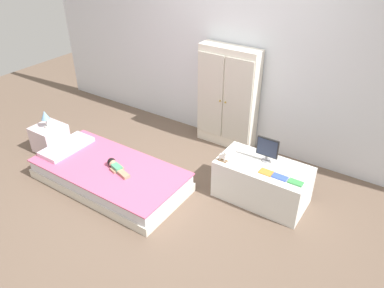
{
  "coord_description": "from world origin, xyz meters",
  "views": [
    {
      "loc": [
        2.04,
        -2.57,
        2.72
      ],
      "look_at": [
        0.09,
        0.37,
        0.54
      ],
      "focal_mm": 34.72,
      "sensor_mm": 36.0,
      "label": 1
    }
  ],
  "objects_px": {
    "bed": "(110,175)",
    "book_orange": "(266,172)",
    "nightstand": "(50,138)",
    "tv_stand": "(262,182)",
    "tv_monitor": "(267,148)",
    "book_blue": "(280,177)",
    "rocking_horse_toy": "(223,156)",
    "table_lamp": "(45,116)",
    "wardrobe": "(228,98)",
    "book_green": "(296,182)",
    "doll": "(115,166)"
  },
  "relations": [
    {
      "from": "doll",
      "to": "book_blue",
      "type": "bearing_deg",
      "value": 18.81
    },
    {
      "from": "tv_stand",
      "to": "book_orange",
      "type": "xyz_separation_m",
      "value": [
        0.07,
        -0.12,
        0.23
      ]
    },
    {
      "from": "doll",
      "to": "book_orange",
      "type": "bearing_deg",
      "value": 20.45
    },
    {
      "from": "book_orange",
      "to": "book_green",
      "type": "height_order",
      "value": "book_green"
    },
    {
      "from": "table_lamp",
      "to": "wardrobe",
      "type": "height_order",
      "value": "wardrobe"
    },
    {
      "from": "table_lamp",
      "to": "tv_stand",
      "type": "bearing_deg",
      "value": 12.36
    },
    {
      "from": "bed",
      "to": "tv_monitor",
      "type": "height_order",
      "value": "tv_monitor"
    },
    {
      "from": "nightstand",
      "to": "book_blue",
      "type": "height_order",
      "value": "book_blue"
    },
    {
      "from": "table_lamp",
      "to": "book_blue",
      "type": "height_order",
      "value": "table_lamp"
    },
    {
      "from": "nightstand",
      "to": "wardrobe",
      "type": "distance_m",
      "value": 2.44
    },
    {
      "from": "table_lamp",
      "to": "rocking_horse_toy",
      "type": "relative_size",
      "value": 1.76
    },
    {
      "from": "rocking_horse_toy",
      "to": "book_orange",
      "type": "bearing_deg",
      "value": 6.97
    },
    {
      "from": "nightstand",
      "to": "book_orange",
      "type": "xyz_separation_m",
      "value": [
        2.88,
        0.5,
        0.29
      ]
    },
    {
      "from": "tv_stand",
      "to": "rocking_horse_toy",
      "type": "distance_m",
      "value": 0.53
    },
    {
      "from": "wardrobe",
      "to": "tv_monitor",
      "type": "xyz_separation_m",
      "value": [
        0.9,
        -0.76,
        -0.07
      ]
    },
    {
      "from": "bed",
      "to": "book_orange",
      "type": "bearing_deg",
      "value": 19.99
    },
    {
      "from": "bed",
      "to": "book_orange",
      "type": "height_order",
      "value": "book_orange"
    },
    {
      "from": "nightstand",
      "to": "tv_stand",
      "type": "height_order",
      "value": "tv_stand"
    },
    {
      "from": "table_lamp",
      "to": "book_blue",
      "type": "distance_m",
      "value": 3.07
    },
    {
      "from": "table_lamp",
      "to": "rocking_horse_toy",
      "type": "height_order",
      "value": "rocking_horse_toy"
    },
    {
      "from": "bed",
      "to": "book_orange",
      "type": "xyz_separation_m",
      "value": [
        1.67,
        0.61,
        0.34
      ]
    },
    {
      "from": "tv_monitor",
      "to": "wardrobe",
      "type": "bearing_deg",
      "value": 139.89
    },
    {
      "from": "tv_stand",
      "to": "tv_monitor",
      "type": "bearing_deg",
      "value": 101.98
    },
    {
      "from": "book_blue",
      "to": "book_green",
      "type": "xyz_separation_m",
      "value": [
        0.17,
        0.0,
        0.0
      ]
    },
    {
      "from": "bed",
      "to": "book_green",
      "type": "height_order",
      "value": "book_green"
    },
    {
      "from": "book_orange",
      "to": "rocking_horse_toy",
      "type": "bearing_deg",
      "value": -173.03
    },
    {
      "from": "wardrobe",
      "to": "tv_stand",
      "type": "distance_m",
      "value": 1.33
    },
    {
      "from": "nightstand",
      "to": "tv_stand",
      "type": "xyz_separation_m",
      "value": [
        2.8,
        0.61,
        0.05
      ]
    },
    {
      "from": "book_orange",
      "to": "book_green",
      "type": "xyz_separation_m",
      "value": [
        0.32,
        0.0,
        0.0
      ]
    },
    {
      "from": "tv_monitor",
      "to": "book_green",
      "type": "relative_size",
      "value": 1.88
    },
    {
      "from": "book_orange",
      "to": "book_green",
      "type": "distance_m",
      "value": 0.32
    },
    {
      "from": "rocking_horse_toy",
      "to": "book_orange",
      "type": "height_order",
      "value": "rocking_horse_toy"
    },
    {
      "from": "rocking_horse_toy",
      "to": "book_orange",
      "type": "xyz_separation_m",
      "value": [
        0.47,
        0.06,
        -0.06
      ]
    },
    {
      "from": "book_green",
      "to": "doll",
      "type": "bearing_deg",
      "value": -162.73
    },
    {
      "from": "nightstand",
      "to": "book_blue",
      "type": "distance_m",
      "value": 3.08
    },
    {
      "from": "nightstand",
      "to": "book_blue",
      "type": "bearing_deg",
      "value": 9.32
    },
    {
      "from": "tv_stand",
      "to": "book_orange",
      "type": "bearing_deg",
      "value": -57.73
    },
    {
      "from": "table_lamp",
      "to": "book_green",
      "type": "height_order",
      "value": "table_lamp"
    },
    {
      "from": "table_lamp",
      "to": "rocking_horse_toy",
      "type": "distance_m",
      "value": 2.44
    },
    {
      "from": "tv_stand",
      "to": "book_blue",
      "type": "bearing_deg",
      "value": -27.66
    },
    {
      "from": "rocking_horse_toy",
      "to": "book_green",
      "type": "xyz_separation_m",
      "value": [
        0.79,
        0.06,
        -0.06
      ]
    },
    {
      "from": "book_blue",
      "to": "nightstand",
      "type": "bearing_deg",
      "value": -170.68
    },
    {
      "from": "doll",
      "to": "nightstand",
      "type": "xyz_separation_m",
      "value": [
        -1.29,
        0.1,
        -0.1
      ]
    },
    {
      "from": "nightstand",
      "to": "wardrobe",
      "type": "relative_size",
      "value": 0.28
    },
    {
      "from": "book_green",
      "to": "book_orange",
      "type": "bearing_deg",
      "value": 180.0
    },
    {
      "from": "nightstand",
      "to": "book_blue",
      "type": "relative_size",
      "value": 2.45
    },
    {
      "from": "table_lamp",
      "to": "rocking_horse_toy",
      "type": "xyz_separation_m",
      "value": [
        2.4,
        0.44,
        0.01
      ]
    },
    {
      "from": "bed",
      "to": "nightstand",
      "type": "xyz_separation_m",
      "value": [
        -1.2,
        0.11,
        0.06
      ]
    },
    {
      "from": "bed",
      "to": "rocking_horse_toy",
      "type": "relative_size",
      "value": 13.96
    },
    {
      "from": "table_lamp",
      "to": "wardrobe",
      "type": "relative_size",
      "value": 0.17
    }
  ]
}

